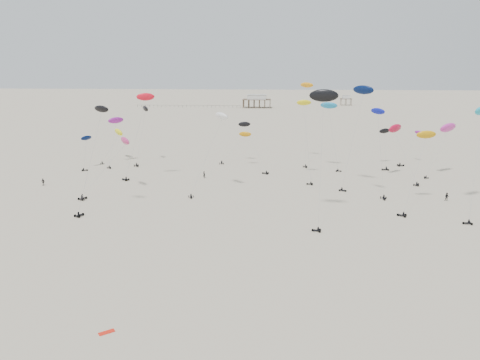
# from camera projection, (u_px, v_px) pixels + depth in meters

# --- Properties ---
(ground_plane) EXTENTS (900.00, 900.00, 0.00)m
(ground_plane) POSITION_uv_depth(u_px,v_px,m) (262.00, 136.00, 205.87)
(ground_plane) COLOR #C3B69B
(pavilion_main) EXTENTS (21.00, 13.00, 9.80)m
(pavilion_main) POSITION_uv_depth(u_px,v_px,m) (257.00, 102.00, 351.00)
(pavilion_main) COLOR brown
(pavilion_main) RESTS_ON ground
(pavilion_small) EXTENTS (9.00, 7.00, 8.00)m
(pavilion_small) POSITION_uv_depth(u_px,v_px,m) (346.00, 101.00, 374.37)
(pavilion_small) COLOR brown
(pavilion_small) RESTS_ON ground
(pier_fence) EXTENTS (80.20, 0.20, 1.50)m
(pier_fence) POSITION_uv_depth(u_px,v_px,m) (189.00, 106.00, 356.16)
(pier_fence) COLOR black
(pier_fence) RESTS_ON ground
(rig_0) EXTENTS (3.96, 12.17, 18.32)m
(rig_0) POSITION_uv_depth(u_px,v_px,m) (143.00, 125.00, 145.73)
(rig_0) COLOR black
(rig_0) RESTS_ON ground
(rig_1) EXTENTS (6.96, 8.65, 22.17)m
(rig_1) POSITION_uv_depth(u_px,v_px,m) (93.00, 149.00, 94.92)
(rig_1) COLOR black
(rig_1) RESTS_ON ground
(rig_2) EXTENTS (9.89, 11.69, 16.67)m
(rig_2) POSITION_uv_depth(u_px,v_px,m) (251.00, 140.00, 137.23)
(rig_2) COLOR black
(rig_2) RESTS_ON ground
(rig_3) EXTENTS (4.62, 6.38, 20.75)m
(rig_3) POSITION_uv_depth(u_px,v_px,m) (380.00, 142.00, 106.27)
(rig_3) COLOR black
(rig_3) RESTS_ON ground
(rig_4) EXTENTS (9.42, 12.21, 20.22)m
(rig_4) POSITION_uv_depth(u_px,v_px,m) (217.00, 127.00, 111.41)
(rig_4) COLOR black
(rig_4) RESTS_ON ground
(rig_5) EXTENTS (10.30, 14.57, 16.63)m
(rig_5) POSITION_uv_depth(u_px,v_px,m) (114.00, 155.00, 112.08)
(rig_5) COLOR black
(rig_5) RESTS_ON ground
(rig_6) EXTENTS (8.45, 9.18, 25.50)m
(rig_6) POSITION_uv_depth(u_px,v_px,m) (361.00, 103.00, 113.78)
(rig_6) COLOR black
(rig_6) RESTS_ON ground
(rig_7) EXTENTS (9.61, 10.51, 13.29)m
(rig_7) POSITION_uv_depth(u_px,v_px,m) (410.00, 149.00, 145.49)
(rig_7) COLOR black
(rig_7) RESTS_ON ground
(rig_8) EXTENTS (6.25, 13.47, 12.13)m
(rig_8) POSITION_uv_depth(u_px,v_px,m) (117.00, 134.00, 152.71)
(rig_8) COLOR black
(rig_8) RESTS_ON ground
(rig_9) EXTENTS (4.48, 12.66, 13.48)m
(rig_9) POSITION_uv_depth(u_px,v_px,m) (385.00, 143.00, 142.18)
(rig_9) COLOR black
(rig_9) RESTS_ON ground
(rig_10) EXTENTS (10.06, 13.36, 18.95)m
(rig_10) POSITION_uv_depth(u_px,v_px,m) (421.00, 152.00, 99.95)
(rig_10) COLOR black
(rig_10) RESTS_ON ground
(rig_11) EXTENTS (3.44, 7.67, 10.01)m
(rig_11) POSITION_uv_depth(u_px,v_px,m) (86.00, 146.00, 138.59)
(rig_11) COLOR black
(rig_11) RESTS_ON ground
(rig_12) EXTENTS (4.75, 11.39, 21.85)m
(rig_12) POSITION_uv_depth(u_px,v_px,m) (305.00, 120.00, 124.08)
(rig_12) COLOR black
(rig_12) RESTS_ON ground
(rig_13) EXTENTS (5.74, 11.50, 25.87)m
(rig_13) POSITION_uv_depth(u_px,v_px,m) (323.00, 109.00, 89.25)
(rig_13) COLOR black
(rig_13) RESTS_ON ground
(rig_14) EXTENTS (6.84, 7.82, 19.94)m
(rig_14) POSITION_uv_depth(u_px,v_px,m) (330.00, 112.00, 136.42)
(rig_14) COLOR black
(rig_14) RESTS_ON ground
(rig_15) EXTENTS (10.78, 10.09, 15.83)m
(rig_15) POSITION_uv_depth(u_px,v_px,m) (447.00, 130.00, 129.41)
(rig_15) COLOR black
(rig_15) RESTS_ON ground
(rig_16) EXTENTS (7.89, 14.93, 16.43)m
(rig_16) POSITION_uv_depth(u_px,v_px,m) (398.00, 135.00, 126.28)
(rig_16) COLOR black
(rig_16) RESTS_ON ground
(rig_18) EXTENTS (9.29, 5.53, 23.13)m
(rig_18) POSITION_uv_depth(u_px,v_px,m) (141.00, 115.00, 122.89)
(rig_18) COLOR black
(rig_18) RESTS_ON ground
(rig_19) EXTENTS (9.77, 8.58, 11.81)m
(rig_19) POSITION_uv_depth(u_px,v_px,m) (238.00, 143.00, 149.18)
(rig_19) COLOR black
(rig_19) RESTS_ON ground
(rig_20) EXTENTS (4.85, 16.53, 26.31)m
(rig_20) POSITION_uv_depth(u_px,v_px,m) (307.00, 101.00, 147.03)
(rig_20) COLOR black
(rig_20) RESTS_ON ground
(rig_21) EXTENTS (5.32, 13.35, 15.78)m
(rig_21) POSITION_uv_depth(u_px,v_px,m) (115.00, 125.00, 145.56)
(rig_21) COLOR black
(rig_21) RESTS_ON ground
(spectator_0) EXTENTS (0.85, 0.80, 1.92)m
(spectator_0) POSITION_uv_depth(u_px,v_px,m) (83.00, 201.00, 105.97)
(spectator_0) COLOR black
(spectator_0) RESTS_ON ground
(spectator_1) EXTENTS (1.23, 0.96, 2.20)m
(spectator_1) POSITION_uv_depth(u_px,v_px,m) (446.00, 201.00, 106.01)
(spectator_1) COLOR black
(spectator_1) RESTS_ON ground
(spectator_2) EXTENTS (1.35, 0.88, 2.12)m
(spectator_2) POSITION_uv_depth(u_px,v_px,m) (43.00, 185.00, 119.95)
(spectator_2) COLOR black
(spectator_2) RESTS_ON ground
(spectator_3) EXTENTS (0.96, 0.95, 2.21)m
(spectator_3) POSITION_uv_depth(u_px,v_px,m) (204.00, 178.00, 127.95)
(spectator_3) COLOR black
(spectator_3) RESTS_ON ground
(grounded_kite_b) EXTENTS (1.84, 1.67, 0.07)m
(grounded_kite_b) POSITION_uv_depth(u_px,v_px,m) (107.00, 333.00, 53.30)
(grounded_kite_b) COLOR red
(grounded_kite_b) RESTS_ON ground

